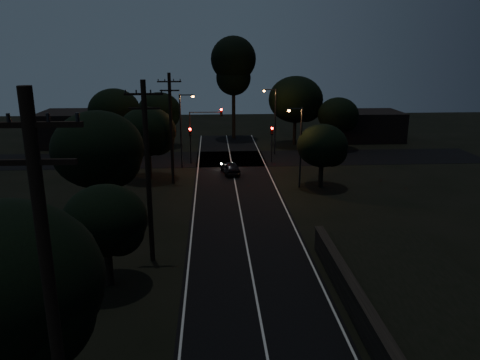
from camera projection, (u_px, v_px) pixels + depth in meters
road_surface at (235, 185)px, 44.92m from camera, size 60.00×70.00×0.03m
utility_pole_near at (55, 333)px, 11.06m from camera, size 2.20×0.30×12.00m
utility_pole_mid at (148, 171)px, 27.52m from camera, size 2.20×0.30×11.00m
utility_pole_far at (171, 127)px, 43.90m from camera, size 2.20×0.30×10.50m
tree_left_a at (8, 291)px, 14.87m from camera, size 6.46×6.46×8.17m
tree_left_b at (108, 222)px, 24.99m from camera, size 4.52×4.52×5.75m
tree_left_c at (101, 152)px, 33.94m from camera, size 6.65×6.65×8.40m
tree_left_d at (149, 133)px, 45.81m from camera, size 5.65×5.65×7.17m
tree_far_nw at (161, 112)px, 61.15m from camera, size 5.61×5.61×7.11m
tree_far_w at (116, 112)px, 56.84m from camera, size 6.24×6.24×7.96m
tree_far_ne at (298, 101)px, 61.83m from camera, size 7.21×7.21×9.12m
tree_far_e at (340, 116)px, 59.73m from camera, size 5.20×5.20×6.60m
tree_right_a at (324, 147)px, 43.18m from camera, size 4.70×4.70×5.97m
tall_pine at (233, 65)px, 65.08m from camera, size 6.28×6.28×14.28m
building_left at (80, 128)px, 63.17m from camera, size 10.00×8.00×4.40m
building_right at (367, 125)px, 66.56m from camera, size 9.00×7.00×4.00m
signal_left at (190, 139)px, 52.38m from camera, size 0.28×0.35×4.10m
signal_right at (272, 138)px, 52.92m from camera, size 0.28×0.35×4.10m
signal_mast at (205, 125)px, 52.07m from camera, size 3.70×0.35×6.25m
streetlight_a at (182, 126)px, 49.94m from camera, size 1.66×0.26×8.00m
streetlight_b at (274, 117)px, 56.32m from camera, size 1.66×0.26×8.00m
streetlight_c at (299, 142)px, 43.00m from camera, size 1.46×0.26×7.50m
car at (230, 168)px, 48.60m from camera, size 2.17×4.05×1.31m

